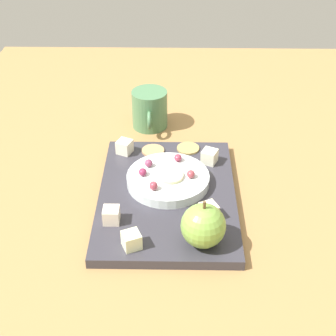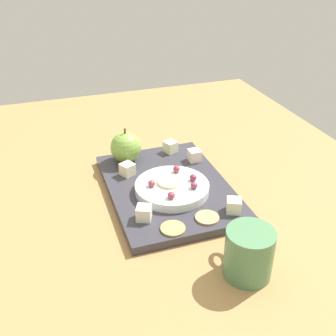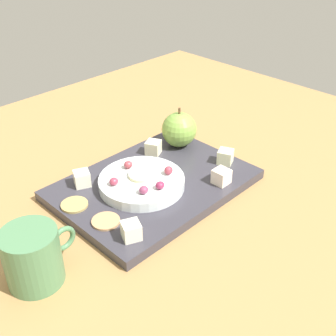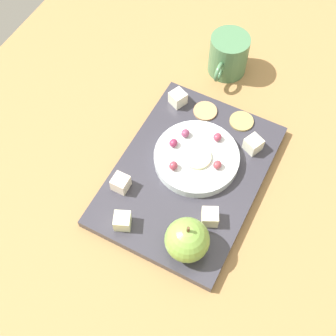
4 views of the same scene
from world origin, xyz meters
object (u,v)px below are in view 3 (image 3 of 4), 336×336
grape_2 (160,185)px  cup (33,257)px  cracker_1 (106,221)px  grape_0 (114,182)px  serving_dish (142,182)px  cheese_cube_3 (82,178)px  cheese_cube_4 (131,231)px  apple_slice_0 (142,175)px  cheese_cube_2 (153,147)px  grape_3 (128,165)px  cheese_cube_1 (225,157)px  apple_whole (179,129)px  platter (154,185)px  cheese_cube_0 (221,177)px  grape_1 (144,190)px  cracker_0 (74,205)px  grape_4 (168,170)px

grape_2 → cup: cup is taller
cracker_1 → grape_0: bearing=40.0°
serving_dish → cheese_cube_3: (-7.12, 8.04, 0.44)cm
cheese_cube_4 → apple_slice_0: bearing=40.6°
cheese_cube_2 → cheese_cube_4: bearing=-141.3°
grape_3 → apple_slice_0: grape_3 is taller
cheese_cube_2 → cheese_cube_3: 16.82cm
cheese_cube_1 → cheese_cube_4: bearing=-172.8°
apple_whole → grape_0: size_ratio=4.40×
platter → grape_2: size_ratio=21.14×
platter → cheese_cube_0: size_ratio=12.69×
grape_1 → serving_dish: bearing=52.2°
cheese_cube_4 → cracker_1: bearing=94.5°
serving_dish → grape_1: 4.98cm
grape_1 → apple_slice_0: (3.43, 4.07, -0.39)cm
grape_0 → grape_1: (1.91, -5.50, 0.01)cm
grape_1 → apple_slice_0: 5.34cm
serving_dish → cup: size_ratio=1.38×
cheese_cube_1 → grape_1: bearing=174.8°
grape_2 → cheese_cube_4: bearing=-157.4°
cheese_cube_1 → cheese_cube_2: same height
cheese_cube_0 → grape_1: grape_1 is taller
serving_dish → cracker_1: serving_dish is taller
apple_whole → grape_0: 21.10cm
grape_2 → apple_slice_0: (0.54, 5.03, -0.37)cm
cheese_cube_4 → cheese_cube_3: bearing=79.2°
platter → apple_whole: bearing=24.5°
cracker_1 → cheese_cube_1: bearing=-4.6°
cheese_cube_3 → cheese_cube_4: bearing=-100.8°
cheese_cube_2 → cheese_cube_3: same height
cheese_cube_0 → apple_slice_0: size_ratio=0.55×
cheese_cube_4 → cheese_cube_1: bearing=7.2°
cup → cheese_cube_1: bearing=-1.4°
apple_whole → cheese_cube_0: apple_whole is taller
platter → grape_2: grape_2 is taller
cracker_1 → cheese_cube_2: bearing=26.8°
cracker_0 → cracker_1: (0.99, -7.20, 0.00)cm
cheese_cube_1 → grape_0: (-21.80, 7.30, 1.17)cm
grape_3 → apple_slice_0: 3.87cm
cheese_cube_3 → cup: size_ratio=0.25×
serving_dish → cracker_0: serving_dish is taller
grape_1 → cheese_cube_0: bearing=-22.2°
serving_dish → apple_slice_0: 1.39cm
platter → apple_slice_0: bearing=168.7°
apple_slice_0 → cheese_cube_0: bearing=-43.0°
cheese_cube_1 → grape_4: grape_4 is taller
cheese_cube_0 → cheese_cube_3: 25.11cm
cheese_cube_1 → cheese_cube_2: 14.58cm
cracker_0 → cheese_cube_4: bearing=-83.6°
cheese_cube_2 → grape_4: bearing=-119.3°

